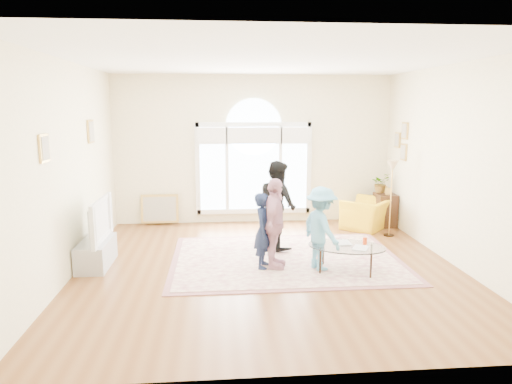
{
  "coord_description": "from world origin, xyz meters",
  "views": [
    {
      "loc": [
        -0.79,
        -6.89,
        2.51
      ],
      "look_at": [
        -0.18,
        0.3,
        1.17
      ],
      "focal_mm": 32.0,
      "sensor_mm": 36.0,
      "label": 1
    }
  ],
  "objects": [
    {
      "name": "ground",
      "position": [
        0.0,
        0.0,
        0.0
      ],
      "size": [
        6.0,
        6.0,
        0.0
      ],
      "primitive_type": "plane",
      "color": "brown",
      "rests_on": "ground"
    },
    {
      "name": "room_shell",
      "position": [
        0.01,
        2.83,
        1.57
      ],
      "size": [
        6.0,
        6.0,
        6.0
      ],
      "color": "beige",
      "rests_on": "ground"
    },
    {
      "name": "area_rug",
      "position": [
        0.33,
        0.36,
        0.01
      ],
      "size": [
        3.6,
        2.6,
        0.02
      ],
      "primitive_type": "cube",
      "color": "beige",
      "rests_on": "ground"
    },
    {
      "name": "rug_border",
      "position": [
        0.33,
        0.36,
        0.01
      ],
      "size": [
        3.8,
        2.8,
        0.01
      ],
      "primitive_type": "cube",
      "color": "#885556",
      "rests_on": "ground"
    },
    {
      "name": "tv_console",
      "position": [
        -2.75,
        0.3,
        0.21
      ],
      "size": [
        0.45,
        1.0,
        0.42
      ],
      "primitive_type": "cube",
      "color": "#9C9EA4",
      "rests_on": "ground"
    },
    {
      "name": "television",
      "position": [
        -2.74,
        0.3,
        0.76
      ],
      "size": [
        0.18,
        1.18,
        0.68
      ],
      "color": "black",
      "rests_on": "tv_console"
    },
    {
      "name": "coffee_table",
      "position": [
        1.17,
        -0.31,
        0.4
      ],
      "size": [
        1.36,
        1.1,
        0.54
      ],
      "rotation": [
        0.0,
        0.0,
        -0.34
      ],
      "color": "silver",
      "rests_on": "ground"
    },
    {
      "name": "armchair",
      "position": [
        2.32,
        2.2,
        0.31
      ],
      "size": [
        1.27,
        1.28,
        0.63
      ],
      "primitive_type": "imported",
      "rotation": [
        0.0,
        0.0,
        3.98
      ],
      "color": "#EBAB0E",
      "rests_on": "ground"
    },
    {
      "name": "side_cabinet",
      "position": [
        2.78,
        2.38,
        0.35
      ],
      "size": [
        0.4,
        0.5,
        0.7
      ],
      "primitive_type": "cube",
      "color": "black",
      "rests_on": "ground"
    },
    {
      "name": "floor_lamp",
      "position": [
        2.59,
        1.61,
        1.28
      ],
      "size": [
        0.27,
        0.27,
        1.51
      ],
      "color": "black",
      "rests_on": "ground"
    },
    {
      "name": "plant_pedestal",
      "position": [
        2.7,
        2.51,
        0.35
      ],
      "size": [
        0.2,
        0.2,
        0.7
      ],
      "primitive_type": "cylinder",
      "color": "white",
      "rests_on": "ground"
    },
    {
      "name": "potted_plant",
      "position": [
        2.7,
        2.51,
        0.91
      ],
      "size": [
        0.48,
        0.46,
        0.42
      ],
      "primitive_type": "imported",
      "rotation": [
        0.0,
        0.0,
        0.43
      ],
      "color": "#33722D",
      "rests_on": "plant_pedestal"
    },
    {
      "name": "leaning_picture",
      "position": [
        -2.05,
        2.9,
        0.0
      ],
      "size": [
        0.8,
        0.14,
        0.62
      ],
      "primitive_type": "cube",
      "rotation": [
        -0.14,
        0.0,
        0.0
      ],
      "color": "tan",
      "rests_on": "ground"
    },
    {
      "name": "child_navy",
      "position": [
        -0.09,
        -0.03,
        0.62
      ],
      "size": [
        0.38,
        0.49,
        1.19
      ],
      "primitive_type": "imported",
      "rotation": [
        0.0,
        0.0,
        1.32
      ],
      "color": "#151E3B",
      "rests_on": "area_rug"
    },
    {
      "name": "child_black",
      "position": [
        0.27,
        0.99,
        0.81
      ],
      "size": [
        0.85,
        0.94,
        1.57
      ],
      "primitive_type": "imported",
      "rotation": [
        0.0,
        0.0,
        1.98
      ],
      "color": "black",
      "rests_on": "area_rug"
    },
    {
      "name": "child_pink",
      "position": [
        0.08,
        -0.06,
        0.73
      ],
      "size": [
        0.55,
        0.9,
        1.42
      ],
      "primitive_type": "imported",
      "rotation": [
        0.0,
        0.0,
        1.31
      ],
      "color": "#CD8EA4",
      "rests_on": "area_rug"
    },
    {
      "name": "child_blue",
      "position": [
        0.79,
        -0.19,
        0.67
      ],
      "size": [
        0.76,
        0.96,
        1.3
      ],
      "primitive_type": "imported",
      "rotation": [
        0.0,
        0.0,
        1.94
      ],
      "color": "#5AA5C8",
      "rests_on": "area_rug"
    }
  ]
}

